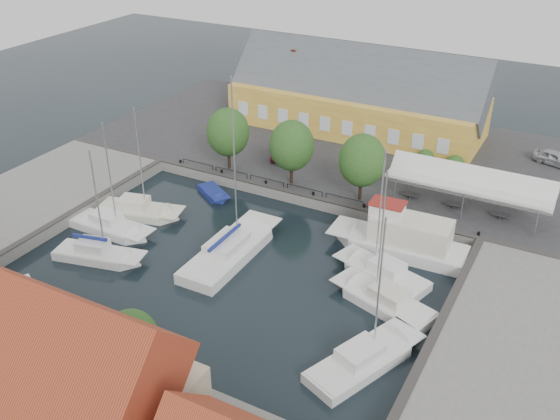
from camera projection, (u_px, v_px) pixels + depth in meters
name	position (u px, v px, depth m)	size (l,w,h in m)	color
ground	(245.00, 258.00, 50.04)	(140.00, 140.00, 0.00)	black
north_quay	(354.00, 151.00, 67.51)	(56.00, 26.00, 1.00)	#2D2D30
west_quay	(29.00, 202.00, 57.39)	(12.00, 24.00, 1.00)	slate
east_quay	(528.00, 359.00, 39.13)	(12.00, 24.00, 1.00)	slate
quay_edge_fittings	(273.00, 221.00, 53.17)	(56.00, 24.72, 0.40)	#383533
warehouse	(353.00, 98.00, 70.81)	(28.56, 14.00, 9.55)	gold
tent_canopy	(470.00, 183.00, 53.61)	(14.00, 4.00, 2.83)	white
quay_trees	(292.00, 146.00, 57.75)	(18.20, 4.20, 6.30)	black
car_silver	(555.00, 158.00, 62.91)	(1.74, 4.32, 1.47)	#B3B5BB
car_red	(281.00, 151.00, 64.62)	(1.37, 3.92, 1.29)	maroon
center_sailboat	(230.00, 252.00, 50.11)	(3.46, 11.39, 15.16)	white
trawler	(403.00, 241.00, 50.38)	(11.56, 3.78, 5.00)	white
east_boat_a	(383.00, 275.00, 47.49)	(8.06, 4.67, 11.04)	white
east_boat_b	(385.00, 303.00, 44.48)	(8.38, 4.98, 11.03)	white
east_boat_c	(363.00, 362.00, 39.21)	(5.77, 8.95, 11.06)	white
west_boat_b	(138.00, 212.00, 56.13)	(8.20, 4.52, 10.82)	beige
west_boat_c	(111.00, 228.00, 53.67)	(7.88, 2.62, 10.63)	white
west_boat_d	(98.00, 256.00, 49.81)	(7.75, 3.87, 10.18)	white
launch_sw	(25.00, 295.00, 45.60)	(4.50, 3.49, 0.98)	white
launch_nw	(213.00, 194.00, 59.56)	(4.44, 3.64, 0.88)	navy
townhouses	(14.00, 409.00, 28.52)	(36.30, 8.50, 12.00)	beige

